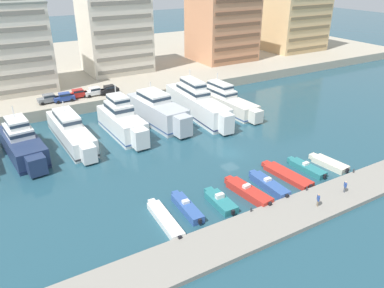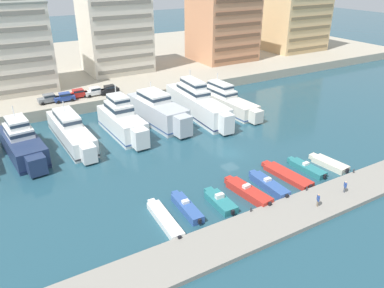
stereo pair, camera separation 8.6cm
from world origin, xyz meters
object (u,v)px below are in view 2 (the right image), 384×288
Objects in this scene: motorboat_red_center_left at (248,192)px; yacht_ivory_mid_right at (224,100)px; car_grey_far_left at (49,98)px; yacht_silver_center at (158,111)px; motorboat_white_far_left at (164,219)px; car_red_mid_left at (78,93)px; yacht_navy_left at (22,143)px; motorboat_blue_left at (187,207)px; pedestrian_mid_deck at (345,186)px; motorboat_teal_mid_left at (220,201)px; motorboat_blue_center at (269,185)px; motorboat_red_center_right at (287,175)px; motorboat_teal_mid_right at (307,168)px; car_blue_left at (64,97)px; pedestrian_far_side at (318,199)px; yacht_white_center_left at (122,121)px; yacht_white_center_right at (197,103)px; yacht_white_mid_left at (71,131)px; motorboat_cream_right at (329,163)px; car_white_center_left at (94,91)px; car_black_center at (109,89)px.

yacht_ivory_mid_right is at bearing 60.87° from motorboat_red_center_left.
yacht_silver_center is at bearing -43.02° from car_grey_far_left.
motorboat_white_far_left is 2.03× the size of car_red_mid_left.
yacht_navy_left is 29.11m from motorboat_white_far_left.
motorboat_blue_left is 4.29× the size of pedestrian_mid_deck.
motorboat_teal_mid_left reaches higher than motorboat_blue_left.
motorboat_blue_center is 0.85× the size of motorboat_red_center_right.
motorboat_teal_mid_right is 48.79m from car_red_mid_left.
car_blue_left is at bearing 57.61° from yacht_navy_left.
yacht_navy_left reaches higher than car_red_mid_left.
motorboat_blue_left is 4.04× the size of pedestrian_far_side.
pedestrian_mid_deck is (10.05, -34.99, -0.89)m from yacht_silver_center.
yacht_white_center_left is 29.08m from motorboat_blue_center.
motorboat_teal_mid_left is at bearing 156.74° from pedestrian_mid_deck.
motorboat_red_center_right is at bearing 73.29° from pedestrian_far_side.
yacht_navy_left is 2.27× the size of motorboat_blue_center.
motorboat_blue_center is 4.52× the size of pedestrian_mid_deck.
yacht_white_center_right is 1.10× the size of yacht_ivory_mid_right.
motorboat_white_far_left is 7.67m from motorboat_teal_mid_left.
yacht_white_mid_left is at bearing -88.81° from car_grey_far_left.
motorboat_cream_right is at bearing 0.65° from motorboat_red_center_left.
motorboat_blue_left is at bearing -80.25° from car_grey_far_left.
motorboat_blue_center is at bearing -45.01° from yacht_navy_left.
yacht_navy_left reaches higher than motorboat_white_far_left.
yacht_white_mid_left is 8.86m from yacht_white_center_left.
car_blue_left is at bearing 132.74° from yacht_silver_center.
yacht_silver_center reaches higher than pedestrian_mid_deck.
yacht_white_center_right reaches higher than yacht_silver_center.
motorboat_teal_mid_right is 49.34m from car_blue_left.
yacht_white_center_left is at bearing 125.33° from motorboat_teal_mid_right.
motorboat_white_far_left is at bearing -96.91° from car_white_center_left.
yacht_ivory_mid_right is 24.75m from car_black_center.
motorboat_red_center_right is 49.47m from car_grey_far_left.
car_red_mid_left is (-13.65, 44.50, 2.72)m from motorboat_blue_center.
yacht_silver_center is 11.22× the size of pedestrian_mid_deck.
yacht_navy_left is at bearing 134.99° from motorboat_blue_center.
yacht_white_mid_left is 31.69m from yacht_ivory_mid_right.
motorboat_blue_left is at bearing -93.60° from yacht_white_center_left.
motorboat_blue_center is (19.22, -28.54, -1.37)m from yacht_white_mid_left.
yacht_ivory_mid_right reaches higher than car_white_center_left.
yacht_navy_left is 30.00m from motorboat_blue_left.
motorboat_red_center_right is (14.65, -26.14, -2.15)m from yacht_white_center_left.
motorboat_red_center_right is (6.93, -27.69, -2.05)m from yacht_silver_center.
pedestrian_mid_deck is at bearing -87.18° from yacht_white_center_right.
yacht_ivory_mid_right reaches higher than pedestrian_mid_deck.
pedestrian_mid_deck is (19.40, -7.48, 1.04)m from motorboat_blue_left.
yacht_navy_left is 32.63m from yacht_white_center_right.
motorboat_teal_mid_left is 15.90m from motorboat_teal_mid_right.
yacht_white_mid_left is 4.79× the size of car_grey_far_left.
yacht_white_mid_left is at bearing 179.33° from yacht_white_center_right.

